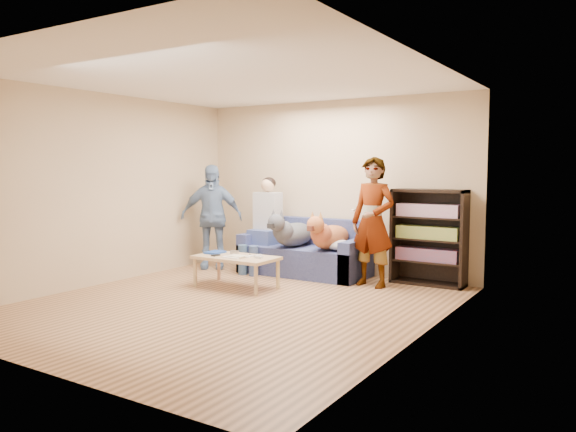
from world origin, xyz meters
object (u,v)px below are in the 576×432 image
Objects in this scene: dog_tan at (328,235)px; bookshelf at (429,235)px; camera_silver at (234,252)px; sofa at (306,255)px; person_seated at (264,221)px; person_standing_right at (373,222)px; person_standing_left at (211,217)px; notebook_blue at (215,252)px; dog_gray at (291,233)px; coffee_table at (236,260)px.

bookshelf is at bearing 17.05° from dog_tan.
camera_silver is 0.06× the size of sofa.
sofa is 1.29× the size of person_seated.
person_standing_right is 2.71m from person_standing_left.
notebook_blue is 2.36× the size of camera_silver.
person_standing_left is 1.31× the size of dog_gray.
dog_gray reaches higher than notebook_blue.
bookshelf is (2.22, 1.43, 0.23)m from camera_silver.
bookshelf is at bearing 8.31° from person_seated.
person_standing_left is at bearing -173.10° from dog_gray.
person_seated is 1.27× the size of dog_tan.
camera_silver is 2.65m from bookshelf.
dog_gray is 1.16m from coffee_table.
dog_gray is at bearing -167.24° from bookshelf.
notebook_blue is 0.21× the size of dog_gray.
camera_silver is (-1.62, -0.92, -0.42)m from person_standing_right.
person_standing_right is 0.91× the size of sofa.
person_seated is 1.13× the size of bookshelf.
coffee_table is at bearing -7.13° from notebook_blue.
dog_tan is 0.89× the size of bookshelf.
person_standing_right is 2.19m from notebook_blue.
bookshelf is at bearing 7.40° from sofa.
person_standing_left is 1.40m from dog_gray.
notebook_blue is at bearing -79.94° from person_standing_left.
camera_silver is (1.09, -0.83, -0.37)m from person_standing_left.
camera_silver is 0.09× the size of dog_tan.
bookshelf reaches higher than dog_gray.
sofa is 0.43m from dog_gray.
person_standing_right reaches higher than person_seated.
person_standing_right is at bearing 27.63° from notebook_blue.
person_standing_right is at bearing -7.80° from dog_tan.
sofa is at bearing 10.75° from person_seated.
notebook_blue is 0.18× the size of person_seated.
dog_tan is 1.40m from coffee_table.
coffee_table is at bearing -45.00° from camera_silver.
dog_gray is at bearing 81.43° from coffee_table.
person_standing_right is at bearing 34.86° from coffee_table.
camera_silver is 1.15m from person_seated.
camera_silver is 1.05m from dog_gray.
coffee_table is at bearing -72.84° from person_seated.
person_seated is (-0.67, -0.13, 0.49)m from sofa.
camera_silver is 0.08× the size of bookshelf.
coffee_table is (0.12, -0.12, -0.07)m from camera_silver.
person_seated is 2.50m from bookshelf.
bookshelf is at bearing 12.76° from dog_gray.
notebook_blue is 1.22m from dog_gray.
person_standing_left is at bearing -163.87° from person_seated.
sofa is 1.86m from bookshelf.
dog_tan is (1.17, 1.09, 0.20)m from notebook_blue.
bookshelf is (0.60, 0.51, -0.19)m from person_standing_right.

